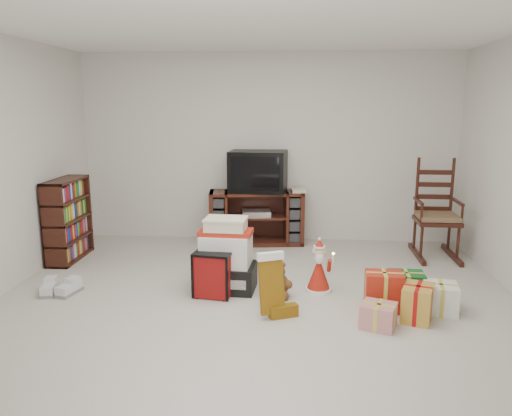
{
  "coord_description": "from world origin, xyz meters",
  "views": [
    {
      "loc": [
        0.3,
        -4.2,
        1.83
      ],
      "look_at": [
        -0.04,
        0.6,
        0.83
      ],
      "focal_mm": 35.0,
      "sensor_mm": 36.0,
      "label": 1
    }
  ],
  "objects": [
    {
      "name": "room",
      "position": [
        0.0,
        0.0,
        1.25
      ],
      "size": [
        5.01,
        5.01,
        2.51
      ],
      "color": "#BAB4AA",
      "rests_on": "ground"
    },
    {
      "name": "rocking_chair",
      "position": [
        2.07,
        1.86,
        0.42
      ],
      "size": [
        0.52,
        0.83,
        1.24
      ],
      "rotation": [
        0.0,
        0.0,
        -0.03
      ],
      "color": "#3C1810",
      "rests_on": "floor"
    },
    {
      "name": "teddy_bear",
      "position": [
        0.18,
        0.38,
        0.15
      ],
      "size": [
        0.23,
        0.2,
        0.34
      ],
      "color": "brown",
      "rests_on": "floor"
    },
    {
      "name": "tv_stand",
      "position": [
        -0.15,
        2.25,
        0.35
      ],
      "size": [
        1.27,
        0.57,
        0.7
      ],
      "rotation": [
        0.0,
        0.0,
        0.11
      ],
      "color": "#451C13",
      "rests_on": "floor"
    },
    {
      "name": "crt_television",
      "position": [
        -0.12,
        2.27,
        0.97
      ],
      "size": [
        0.77,
        0.59,
        0.53
      ],
      "rotation": [
        0.0,
        0.0,
        -0.09
      ],
      "color": "black",
      "rests_on": "tv_stand"
    },
    {
      "name": "red_suitcase",
      "position": [
        -0.44,
        0.31,
        0.23
      ],
      "size": [
        0.36,
        0.23,
        0.52
      ],
      "rotation": [
        0.0,
        0.0,
        -0.16
      ],
      "color": "maroon",
      "rests_on": "floor"
    },
    {
      "name": "sneaker_pair",
      "position": [
        -1.96,
        0.29,
        0.05
      ],
      "size": [
        0.38,
        0.32,
        0.11
      ],
      "rotation": [
        0.0,
        0.0,
        0.04
      ],
      "color": "silver",
      "rests_on": "floor"
    },
    {
      "name": "stocking",
      "position": [
        0.15,
        -0.1,
        0.3
      ],
      "size": [
        0.3,
        0.22,
        0.59
      ],
      "primitive_type": null,
      "rotation": [
        0.0,
        0.0,
        0.4
      ],
      "color": "#0D7A0D",
      "rests_on": "floor"
    },
    {
      "name": "gift_pile",
      "position": [
        -0.33,
        0.53,
        0.32
      ],
      "size": [
        0.6,
        0.45,
        0.72
      ],
      "rotation": [
        0.0,
        0.0,
        -0.07
      ],
      "color": "black",
      "rests_on": "floor"
    },
    {
      "name": "gift_cluster",
      "position": [
        1.35,
        0.05,
        0.14
      ],
      "size": [
        0.84,
        0.95,
        0.29
      ],
      "color": "#AC2313",
      "rests_on": "floor"
    },
    {
      "name": "bookshelf",
      "position": [
        -2.34,
        1.41,
        0.47
      ],
      "size": [
        0.26,
        0.79,
        0.97
      ],
      "color": "#3C1810",
      "rests_on": "floor"
    },
    {
      "name": "mrs_claus_figurine",
      "position": [
        -0.45,
        0.88,
        0.22
      ],
      "size": [
        0.28,
        0.27,
        0.58
      ],
      "color": "#A71E12",
      "rests_on": "floor"
    },
    {
      "name": "santa_figurine",
      "position": [
        0.59,
        0.54,
        0.21
      ],
      "size": [
        0.26,
        0.25,
        0.54
      ],
      "color": "#A71E12",
      "rests_on": "floor"
    }
  ]
}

